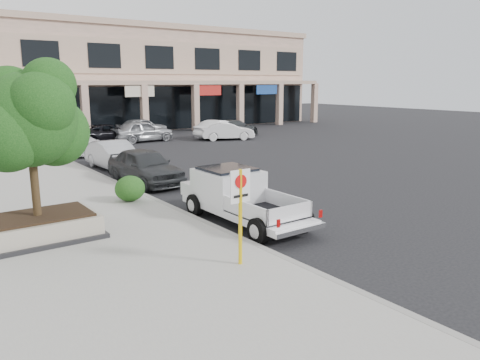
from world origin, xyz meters
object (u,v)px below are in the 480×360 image
Objects in this scene: lot_car_b at (227,131)px; lot_car_c at (234,128)px; pickup_truck at (245,198)px; lot_car_d at (109,134)px; planter_tree at (33,120)px; curb_car_d at (57,139)px; planter at (39,227)px; lot_car_a at (142,131)px; lot_car_e at (142,127)px; curb_car_c at (69,140)px; no_parking_sign at (240,204)px; curb_car_b at (115,155)px; curb_car_a at (145,166)px; lot_car_f at (219,129)px.

lot_car_c is (1.64, 1.37, 0.02)m from lot_car_b.
lot_car_d is at bearing 80.32° from pickup_truck.
planter_tree is 0.78× the size of curb_car_d.
pickup_truck reaches higher than planter.
lot_car_a reaches higher than lot_car_c.
lot_car_e reaches higher than planter.
curb_car_d is 1.10× the size of lot_car_a.
curb_car_c is 1.33× the size of lot_car_e.
no_parking_sign reaches higher than pickup_truck.
planter_tree reaches higher than lot_car_e.
lot_car_d is at bearing 68.35° from curb_car_b.
curb_car_c reaches higher than lot_car_c.
planter_tree is 0.86× the size of lot_car_a.
lot_car_a reaches higher than curb_car_a.
lot_car_e is at bearing 33.31° from curb_car_c.
lot_car_c is (19.12, 17.67, 0.22)m from planter.
lot_car_e is (13.39, 22.71, 0.26)m from planter.
pickup_truck is 0.92× the size of curb_car_c.
planter is 0.62× the size of curb_car_d.
lot_car_a is at bearing -109.03° from lot_car_d.
curb_car_d is 1.08× the size of lot_car_c.
curb_car_c is at bearing 83.97° from no_parking_sign.
planter is at bearing 125.63° from no_parking_sign.
lot_car_e reaches higher than curb_car_b.
curb_car_b is at bearing 157.14° from lot_car_d.
no_parking_sign reaches higher than curb_car_a.
curb_car_c is at bearing 71.08° from planter.
curb_car_d reaches higher than lot_car_d.
pickup_truck reaches higher than curb_car_c.
curb_car_c reaches higher than curb_car_d.
no_parking_sign is 26.51m from lot_car_f.
curb_car_b reaches higher than lot_car_c.
lot_car_d is (3.72, 3.10, -0.13)m from curb_car_c.
curb_car_a is at bearing 161.62° from lot_car_d.
curb_car_a is 0.98× the size of lot_car_a.
pickup_truck is (5.62, -1.97, -2.58)m from planter_tree.
lot_car_c is at bearing -2.93° from curb_car_d.
pickup_truck reaches higher than lot_car_e.
lot_car_e is at bearing 57.78° from curb_car_b.
curb_car_b is 0.77× the size of curb_car_c.
planter_tree reaches higher than curb_car_b.
planter_tree is 1.74× the size of no_parking_sign.
lot_car_e is at bearing -27.56° from lot_car_a.
planter is at bearing 150.64° from lot_car_d.
curb_car_c reaches higher than lot_car_b.
curb_car_b is 1.02× the size of lot_car_e.
planter is 0.64× the size of lot_car_d.
curb_car_a is at bearing -95.16° from curb_car_c.
lot_car_f is at bearing -107.15° from lot_car_a.
planter_tree reaches higher than lot_car_a.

